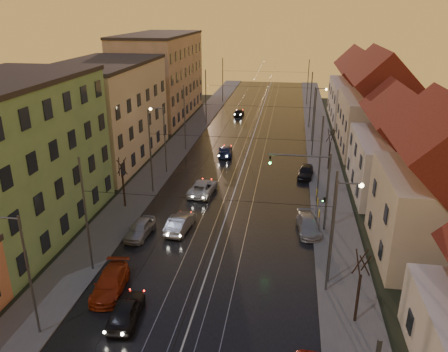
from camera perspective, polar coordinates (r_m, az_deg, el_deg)
The scene contains 41 objects.
road at distance 60.44m, azimuth 3.17°, elevation 3.32°, with size 16.00×120.00×0.04m, color black.
sidewalk_left at distance 62.13m, azimuth -6.06°, elevation 3.79°, with size 4.00×120.00×0.15m, color #4C4C4C.
sidewalk_right at distance 60.34m, azimuth 12.67°, elevation 2.85°, with size 4.00×120.00×0.15m, color #4C4C4C.
tram_rail_0 at distance 60.67m, azimuth 1.10°, elevation 3.45°, with size 0.06×120.00×0.03m, color gray.
tram_rail_1 at distance 60.50m, azimuth 2.44°, elevation 3.39°, with size 0.06×120.00×0.03m, color gray.
tram_rail_2 at distance 60.36m, azimuth 3.90°, elevation 3.31°, with size 0.06×120.00×0.03m, color gray.
tram_rail_3 at distance 60.27m, azimuth 5.25°, elevation 3.24°, with size 0.06×120.00×0.03m, color gray.
apartment_left_1 at distance 40.63m, azimuth -26.20°, elevation 1.73°, with size 10.00×18.00×13.00m, color #5E8B59.
apartment_left_2 at distance 57.57m, azimuth -15.12°, elevation 7.89°, with size 10.00×20.00×12.00m, color #C4B397.
apartment_left_3 at distance 79.54m, azimuth -8.30°, elevation 12.63°, with size 10.00×24.00×14.00m, color #927C5E.
house_right_1 at distance 36.68m, azimuth 26.43°, elevation -2.03°, with size 8.67×10.20×10.80m.
house_right_2 at distance 48.74m, azimuth 22.09°, elevation 3.04°, with size 9.18×12.24×9.20m.
house_right_3 at distance 62.67m, azimuth 19.39°, elevation 8.28°, with size 9.18×14.28×11.50m.
house_right_4 at distance 80.26m, azimuth 17.21°, elevation 10.58°, with size 9.18×16.32×10.00m.
catenary_pole_l_1 at distance 32.94m, azimuth -17.56°, elevation -5.08°, with size 0.16×0.16×9.00m, color #595B60.
catenary_pole_r_1 at distance 29.94m, azimuth 13.83°, elevation -7.42°, with size 0.16×0.16×9.00m, color #595B60.
catenary_pole_l_2 at distance 45.81m, azimuth -9.58°, elevation 3.05°, with size 0.16×0.16×9.00m, color #595B60.
catenary_pole_r_2 at distance 43.70m, azimuth 12.41°, elevation 1.95°, with size 0.16×0.16×9.00m, color #595B60.
catenary_pole_l_3 at distance 59.68m, azimuth -5.16°, elevation 7.50°, with size 0.16×0.16×9.00m, color #595B60.
catenary_pole_r_3 at distance 58.08m, azimuth 11.68°, elevation 6.77°, with size 0.16×0.16×9.00m, color #595B60.
catenary_pole_l_4 at distance 73.99m, azimuth -2.38°, elevation 10.24°, with size 0.16×0.16×9.00m, color #595B60.
catenary_pole_r_4 at distance 72.71m, azimuth 11.24°, elevation 9.66°, with size 0.16×0.16×9.00m, color #595B60.
catenary_pole_l_5 at distance 91.46m, azimuth -0.18°, elevation 12.36°, with size 0.16×0.16×9.00m, color #595B60.
catenary_pole_r_5 at distance 90.42m, azimuth 10.89°, elevation 11.89°, with size 0.16×0.16×9.00m, color #595B60.
street_lamp_0 at distance 27.75m, azimuth -24.85°, elevation -10.44°, with size 1.75×0.32×8.00m.
street_lamp_1 at distance 30.71m, azimuth 14.69°, elevation -5.94°, with size 1.75×0.32×8.00m.
street_lamp_2 at distance 51.32m, azimuth -8.09°, elevation 5.56°, with size 1.75×0.32×8.00m.
street_lamp_3 at distance 64.83m, azimuth 11.93°, elevation 8.58°, with size 1.75×0.32×8.00m.
traffic_light_mast at distance 38.00m, azimuth 11.95°, elevation -0.80°, with size 5.30×0.32×7.20m.
bare_tree_0 at distance 43.50m, azimuth -13.02°, elevation -1.02°, with size 1.09×1.09×5.11m.
bare_tree_1 at distance 28.66m, azimuth 17.19°, elevation -13.94°, with size 1.09×1.09×5.11m.
bare_tree_2 at distance 53.95m, azimuth 13.64°, elevation 3.28°, with size 1.09×1.09×5.11m.
driving_car_0 at distance 29.39m, azimuth -12.69°, elevation -16.71°, with size 1.70×4.23×1.44m, color black.
driving_car_1 at distance 38.94m, azimuth -5.76°, elevation -6.11°, with size 1.57×4.51×1.49m, color gray.
driving_car_2 at distance 46.21m, azimuth -2.80°, elevation -1.53°, with size 2.32×5.04×1.40m, color silver.
driving_car_3 at distance 58.18m, azimuth 0.17°, elevation 3.29°, with size 1.84×4.52×1.31m, color #1A244F.
driving_car_4 at distance 80.28m, azimuth 1.96°, elevation 8.29°, with size 1.50×3.73×1.27m, color black.
parked_left_2 at distance 32.08m, azimuth -14.64°, elevation -13.37°, with size 1.95×4.80×1.39m, color #9B2D0F.
parked_left_3 at distance 38.57m, azimuth -10.90°, elevation -6.75°, with size 1.67×4.15×1.41m, color #999A9F.
parked_right_1 at distance 39.24m, azimuth 10.97°, elevation -6.33°, with size 1.83×4.50×1.31m, color #9E9FA4.
parked_right_2 at distance 51.56m, azimuth 10.59°, elevation 0.57°, with size 1.63×4.05×1.38m, color black.
Camera 1 is at (5.48, -17.28, 18.52)m, focal length 35.00 mm.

